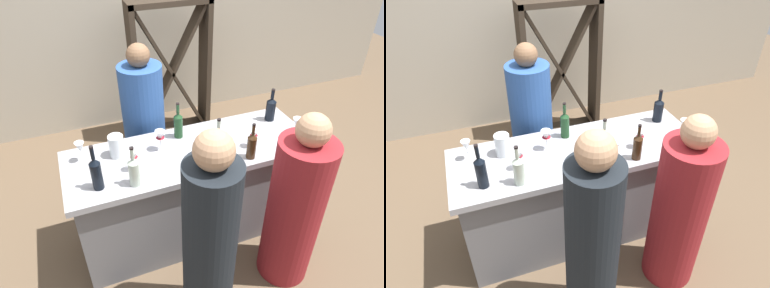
# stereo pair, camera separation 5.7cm
# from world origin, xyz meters

# --- Properties ---
(ground_plane) EXTENTS (12.00, 12.00, 0.00)m
(ground_plane) POSITION_xyz_m (0.00, 0.00, 0.00)
(ground_plane) COLOR brown
(back_wall) EXTENTS (8.00, 0.10, 2.80)m
(back_wall) POSITION_xyz_m (0.00, 2.20, 1.40)
(back_wall) COLOR #B2A893
(back_wall) RESTS_ON ground
(bar_counter) EXTENTS (1.95, 0.68, 0.91)m
(bar_counter) POSITION_xyz_m (0.00, 0.00, 0.46)
(bar_counter) COLOR slate
(bar_counter) RESTS_ON ground
(wine_rack) EXTENTS (0.93, 0.28, 1.65)m
(wine_rack) POSITION_xyz_m (0.38, 1.65, 0.82)
(wine_rack) COLOR #33281E
(wine_rack) RESTS_ON ground
(wine_bottle_leftmost_near_black) EXTENTS (0.07, 0.07, 0.34)m
(wine_bottle_leftmost_near_black) POSITION_xyz_m (-0.74, -0.18, 1.04)
(wine_bottle_leftmost_near_black) COLOR black
(wine_bottle_leftmost_near_black) RESTS_ON bar_counter
(wine_bottle_second_left_clear_pale) EXTENTS (0.08, 0.08, 0.30)m
(wine_bottle_second_left_clear_pale) POSITION_xyz_m (-0.50, -0.23, 1.03)
(wine_bottle_second_left_clear_pale) COLOR #B7C6B2
(wine_bottle_second_left_clear_pale) RESTS_ON bar_counter
(wine_bottle_center_olive_green) EXTENTS (0.07, 0.07, 0.31)m
(wine_bottle_center_olive_green) POSITION_xyz_m (-0.04, 0.21, 1.03)
(wine_bottle_center_olive_green) COLOR #193D1E
(wine_bottle_center_olive_green) RESTS_ON bar_counter
(wine_bottle_second_right_clear_pale) EXTENTS (0.08, 0.08, 0.30)m
(wine_bottle_second_right_clear_pale) POSITION_xyz_m (0.17, -0.11, 1.03)
(wine_bottle_second_right_clear_pale) COLOR #B7C6B2
(wine_bottle_second_right_clear_pale) RESTS_ON bar_counter
(wine_bottle_rightmost_amber_brown) EXTENTS (0.07, 0.07, 0.29)m
(wine_bottle_rightmost_amber_brown) POSITION_xyz_m (0.37, -0.25, 1.02)
(wine_bottle_rightmost_amber_brown) COLOR #331E0F
(wine_bottle_rightmost_amber_brown) RESTS_ON bar_counter
(wine_bottle_far_right_near_black) EXTENTS (0.08, 0.08, 0.29)m
(wine_bottle_far_right_near_black) POSITION_xyz_m (0.79, 0.17, 1.02)
(wine_bottle_far_right_near_black) COLOR black
(wine_bottle_far_right_near_black) RESTS_ON bar_counter
(wine_glass_near_left) EXTENTS (0.07, 0.07, 0.14)m
(wine_glass_near_left) POSITION_xyz_m (0.23, -0.19, 1.01)
(wine_glass_near_left) COLOR white
(wine_glass_near_left) RESTS_ON bar_counter
(wine_glass_near_center) EXTENTS (0.07, 0.07, 0.15)m
(wine_glass_near_center) POSITION_xyz_m (0.46, -0.14, 1.02)
(wine_glass_near_center) COLOR white
(wine_glass_near_center) RESTS_ON bar_counter
(wine_glass_near_right) EXTENTS (0.08, 0.08, 0.15)m
(wine_glass_near_right) POSITION_xyz_m (0.87, -0.11, 1.02)
(wine_glass_near_right) COLOR white
(wine_glass_near_right) RESTS_ON bar_counter
(wine_glass_far_left) EXTENTS (0.07, 0.07, 0.17)m
(wine_glass_far_left) POSITION_xyz_m (-0.47, -0.09, 1.02)
(wine_glass_far_left) COLOR white
(wine_glass_far_left) RESTS_ON bar_counter
(wine_glass_far_center) EXTENTS (0.08, 0.08, 0.17)m
(wine_glass_far_center) POSITION_xyz_m (-0.22, 0.09, 1.03)
(wine_glass_far_center) COLOR white
(wine_glass_far_center) RESTS_ON bar_counter
(wine_glass_far_right) EXTENTS (0.07, 0.07, 0.16)m
(wine_glass_far_right) POSITION_xyz_m (-0.80, 0.16, 1.03)
(wine_glass_far_right) COLOR white
(wine_glass_far_right) RESTS_ON bar_counter
(water_pitcher) EXTENTS (0.11, 0.11, 0.17)m
(water_pitcher) POSITION_xyz_m (-0.55, 0.13, 1.00)
(water_pitcher) COLOR silver
(water_pitcher) RESTS_ON bar_counter
(person_left_guest) EXTENTS (0.40, 0.40, 1.46)m
(person_left_guest) POSITION_xyz_m (0.54, -0.64, 0.66)
(person_left_guest) COLOR maroon
(person_left_guest) RESTS_ON ground
(person_center_guest) EXTENTS (0.38, 0.38, 1.57)m
(person_center_guest) POSITION_xyz_m (-0.17, -0.75, 0.73)
(person_center_guest) COLOR black
(person_center_guest) RESTS_ON ground
(person_right_guest) EXTENTS (0.42, 0.42, 1.57)m
(person_right_guest) POSITION_xyz_m (-0.22, 0.62, 0.72)
(person_right_guest) COLOR #284C8C
(person_right_guest) RESTS_ON ground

